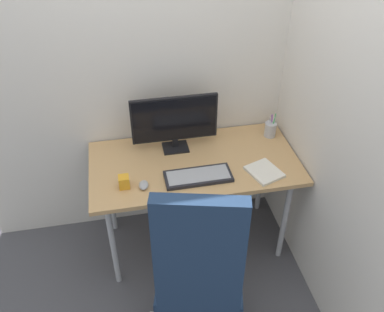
{
  "coord_description": "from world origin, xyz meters",
  "views": [
    {
      "loc": [
        -0.42,
        -2.09,
        2.43
      ],
      "look_at": [
        -0.03,
        -0.07,
        0.86
      ],
      "focal_mm": 39.35,
      "sensor_mm": 36.0,
      "label": 1
    }
  ],
  "objects_px": {
    "office_chair": "(199,273)",
    "pen_holder": "(270,129)",
    "keyboard": "(198,176)",
    "monitor": "(174,121)",
    "desk_clamp_accessory": "(124,182)",
    "mouse": "(144,185)",
    "notebook": "(264,172)"
  },
  "relations": [
    {
      "from": "office_chair",
      "to": "pen_holder",
      "type": "bearing_deg",
      "value": 53.78
    },
    {
      "from": "keyboard",
      "to": "pen_holder",
      "type": "height_order",
      "value": "pen_holder"
    },
    {
      "from": "monitor",
      "to": "desk_clamp_accessory",
      "type": "relative_size",
      "value": 7.2
    },
    {
      "from": "office_chair",
      "to": "desk_clamp_accessory",
      "type": "distance_m",
      "value": 0.71
    },
    {
      "from": "mouse",
      "to": "keyboard",
      "type": "bearing_deg",
      "value": 11.15
    },
    {
      "from": "keyboard",
      "to": "desk_clamp_accessory",
      "type": "distance_m",
      "value": 0.45
    },
    {
      "from": "keyboard",
      "to": "pen_holder",
      "type": "relative_size",
      "value": 2.34
    },
    {
      "from": "pen_holder",
      "to": "desk_clamp_accessory",
      "type": "xyz_separation_m",
      "value": [
        -1.03,
        -0.35,
        -0.01
      ]
    },
    {
      "from": "office_chair",
      "to": "keyboard",
      "type": "height_order",
      "value": "office_chair"
    },
    {
      "from": "monitor",
      "to": "desk_clamp_accessory",
      "type": "distance_m",
      "value": 0.52
    },
    {
      "from": "desk_clamp_accessory",
      "to": "office_chair",
      "type": "bearing_deg",
      "value": -61.74
    },
    {
      "from": "keyboard",
      "to": "office_chair",
      "type": "bearing_deg",
      "value": -101.12
    },
    {
      "from": "mouse",
      "to": "desk_clamp_accessory",
      "type": "distance_m",
      "value": 0.12
    },
    {
      "from": "pen_holder",
      "to": "desk_clamp_accessory",
      "type": "bearing_deg",
      "value": -161.41
    },
    {
      "from": "pen_holder",
      "to": "desk_clamp_accessory",
      "type": "distance_m",
      "value": 1.09
    },
    {
      "from": "monitor",
      "to": "mouse",
      "type": "distance_m",
      "value": 0.48
    },
    {
      "from": "keyboard",
      "to": "notebook",
      "type": "distance_m",
      "value": 0.41
    },
    {
      "from": "monitor",
      "to": "desk_clamp_accessory",
      "type": "xyz_separation_m",
      "value": [
        -0.36,
        -0.34,
        -0.17
      ]
    },
    {
      "from": "office_chair",
      "to": "pen_holder",
      "type": "distance_m",
      "value": 1.2
    },
    {
      "from": "pen_holder",
      "to": "notebook",
      "type": "xyz_separation_m",
      "value": [
        -0.17,
        -0.38,
        -0.04
      ]
    },
    {
      "from": "keyboard",
      "to": "notebook",
      "type": "bearing_deg",
      "value": -4.73
    },
    {
      "from": "office_chair",
      "to": "keyboard",
      "type": "bearing_deg",
      "value": 78.88
    },
    {
      "from": "office_chair",
      "to": "mouse",
      "type": "relative_size",
      "value": 15.44
    },
    {
      "from": "office_chair",
      "to": "monitor",
      "type": "xyz_separation_m",
      "value": [
        0.03,
        0.95,
        0.33
      ]
    },
    {
      "from": "notebook",
      "to": "desk_clamp_accessory",
      "type": "distance_m",
      "value": 0.86
    },
    {
      "from": "office_chair",
      "to": "notebook",
      "type": "distance_m",
      "value": 0.79
    },
    {
      "from": "office_chair",
      "to": "monitor",
      "type": "height_order",
      "value": "office_chair"
    },
    {
      "from": "mouse",
      "to": "desk_clamp_accessory",
      "type": "height_order",
      "value": "desk_clamp_accessory"
    },
    {
      "from": "mouse",
      "to": "pen_holder",
      "type": "distance_m",
      "value": 0.99
    },
    {
      "from": "monitor",
      "to": "mouse",
      "type": "bearing_deg",
      "value": -124.76
    },
    {
      "from": "pen_holder",
      "to": "desk_clamp_accessory",
      "type": "height_order",
      "value": "pen_holder"
    },
    {
      "from": "mouse",
      "to": "notebook",
      "type": "height_order",
      "value": "mouse"
    }
  ]
}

